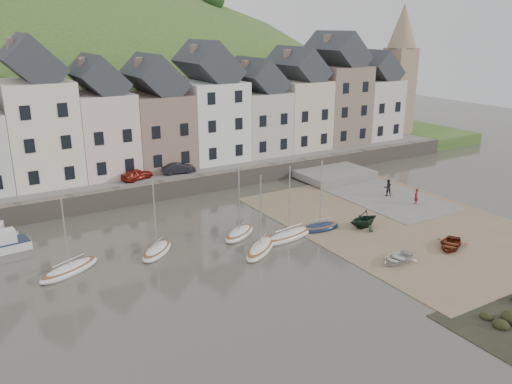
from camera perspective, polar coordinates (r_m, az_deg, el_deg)
ground at (r=40.73m, az=4.38°, el=-6.24°), size 160.00×160.00×0.00m
quay_land at (r=67.76m, az=-11.44°, el=3.94°), size 90.00×30.00×1.50m
quay_street at (r=57.17m, az=-7.52°, el=2.41°), size 70.00×7.00×0.10m
seawall at (r=54.28m, az=-6.00°, el=0.92°), size 70.00×1.20×1.80m
beach at (r=47.52m, az=15.30°, el=-3.22°), size 18.00×26.00×0.06m
slipway at (r=55.52m, az=12.29°, el=0.08°), size 8.00×18.00×0.12m
hillside at (r=98.02m, az=-19.17°, el=-3.90°), size 134.40×84.00×84.00m
townhouse_terrace at (r=59.80m, az=-7.56°, el=8.75°), size 61.05×8.00×13.93m
church_spire at (r=78.36m, az=15.45°, el=13.13°), size 4.00×4.00×18.00m
sailboat_0 at (r=39.09m, az=-19.68°, el=-7.95°), size 5.00×3.46×6.32m
sailboat_1 at (r=40.44m, az=-10.75°, el=-6.29°), size 3.87×3.86×6.32m
sailboat_2 at (r=40.15m, az=0.50°, el=-6.15°), size 4.77×4.29×6.32m
sailboat_3 at (r=42.92m, az=-1.82°, el=-4.51°), size 4.17×3.45×6.32m
sailboat_4 at (r=42.54m, az=3.57°, el=-4.77°), size 5.58×2.44×6.32m
sailboat_5 at (r=44.47m, az=6.95°, el=-3.83°), size 3.79×1.78×6.32m
rowboat_white at (r=39.61m, az=15.12°, el=-6.97°), size 3.35×2.66×0.63m
rowboat_green at (r=45.33m, az=11.68°, el=-2.88°), size 3.07×2.68×1.55m
rowboat_red at (r=43.22m, az=20.42°, el=-5.35°), size 3.91×3.56×0.66m
person_red at (r=52.37m, az=17.06°, el=-0.43°), size 0.64×0.51×1.53m
person_dark at (r=54.07m, az=14.16°, el=0.48°), size 1.02×0.92×1.70m
car_left at (r=54.10m, az=-12.87°, el=1.91°), size 3.59×2.37×1.14m
car_right at (r=55.60m, az=-8.45°, el=2.60°), size 3.60×1.68×1.14m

